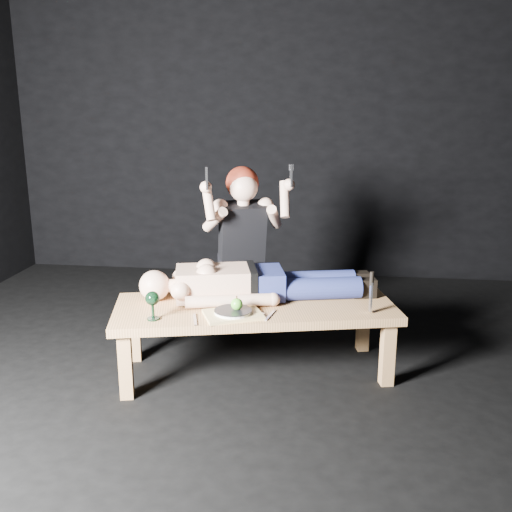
# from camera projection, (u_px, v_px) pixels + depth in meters

# --- Properties ---
(ground) EXTENTS (5.00, 5.00, 0.00)m
(ground) POSITION_uv_depth(u_px,v_px,m) (224.00, 388.00, 3.49)
(ground) COLOR black
(ground) RESTS_ON ground
(back_wall) EXTENTS (5.00, 0.00, 5.00)m
(back_wall) POSITION_uv_depth(u_px,v_px,m) (269.00, 121.00, 5.51)
(back_wall) COLOR black
(back_wall) RESTS_ON ground
(table) EXTENTS (1.83, 1.03, 0.45)m
(table) POSITION_uv_depth(u_px,v_px,m) (255.00, 338.00, 3.65)
(table) COLOR tan
(table) RESTS_ON ground
(lying_man) EXTENTS (1.68, 0.85, 0.25)m
(lying_man) POSITION_uv_depth(u_px,v_px,m) (260.00, 279.00, 3.71)
(lying_man) COLOR tan
(lying_man) RESTS_ON table
(kneeling_woman) EXTENTS (0.90, 0.95, 1.28)m
(kneeling_woman) POSITION_uv_depth(u_px,v_px,m) (240.00, 249.00, 4.19)
(kneeling_woman) COLOR black
(kneeling_woman) RESTS_ON ground
(serving_tray) EXTENTS (0.39, 0.35, 0.02)m
(serving_tray) POSITION_uv_depth(u_px,v_px,m) (233.00, 315.00, 3.40)
(serving_tray) COLOR tan
(serving_tray) RESTS_ON table
(plate) EXTENTS (0.29, 0.29, 0.02)m
(plate) POSITION_uv_depth(u_px,v_px,m) (233.00, 312.00, 3.39)
(plate) COLOR white
(plate) RESTS_ON serving_tray
(apple) EXTENTS (0.07, 0.07, 0.07)m
(apple) POSITION_uv_depth(u_px,v_px,m) (237.00, 304.00, 3.39)
(apple) COLOR green
(apple) RESTS_ON plate
(goblet) EXTENTS (0.10, 0.10, 0.17)m
(goblet) POSITION_uv_depth(u_px,v_px,m) (153.00, 306.00, 3.33)
(goblet) COLOR black
(goblet) RESTS_ON table
(fork_flat) EXTENTS (0.06, 0.18, 0.01)m
(fork_flat) POSITION_uv_depth(u_px,v_px,m) (195.00, 320.00, 3.34)
(fork_flat) COLOR #B2B2B7
(fork_flat) RESTS_ON table
(knife_flat) EXTENTS (0.05, 0.18, 0.01)m
(knife_flat) POSITION_uv_depth(u_px,v_px,m) (270.00, 315.00, 3.41)
(knife_flat) COLOR #B2B2B7
(knife_flat) RESTS_ON table
(spoon_flat) EXTENTS (0.14, 0.14, 0.01)m
(spoon_flat) POSITION_uv_depth(u_px,v_px,m) (255.00, 310.00, 3.48)
(spoon_flat) COLOR #B2B2B7
(spoon_flat) RESTS_ON table
(carving_knife) EXTENTS (0.04, 0.04, 0.26)m
(carving_knife) POSITION_uv_depth(u_px,v_px,m) (371.00, 293.00, 3.42)
(carving_knife) COLOR #B2B2B7
(carving_knife) RESTS_ON table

